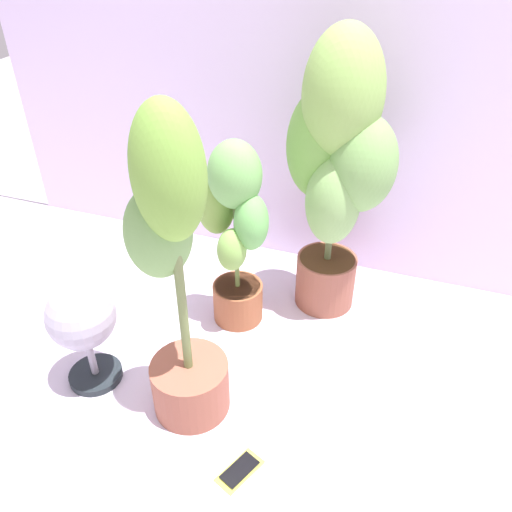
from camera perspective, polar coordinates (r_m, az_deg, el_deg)
The scene contains 7 objects.
ground_plane at distance 1.77m, azimuth 3.80°, elevation -16.12°, with size 8.00×8.00×0.00m, color silver.
mylar_back_wall at distance 1.99m, azimuth 12.51°, elevation 23.43°, with size 3.20×0.01×2.00m, color silver.
potted_plant_back_center at distance 1.82m, azimuth 8.93°, elevation 10.33°, with size 0.44×0.34×1.07m.
potted_plant_back_left at distance 1.83m, azimuth -2.35°, elevation 2.84°, with size 0.30×0.23×0.74m.
potted_plant_front_left at distance 1.43m, azimuth -8.87°, elevation -1.99°, with size 0.31×0.27×1.01m.
cell_phone at distance 1.62m, azimuth -1.81°, elevation -22.48°, with size 0.12×0.16×0.01m.
floor_fan at distance 1.75m, azimuth -18.56°, elevation -6.71°, with size 0.29×0.29×0.39m.
Camera 1 is at (0.26, -1.08, 1.37)m, focal length 36.41 mm.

